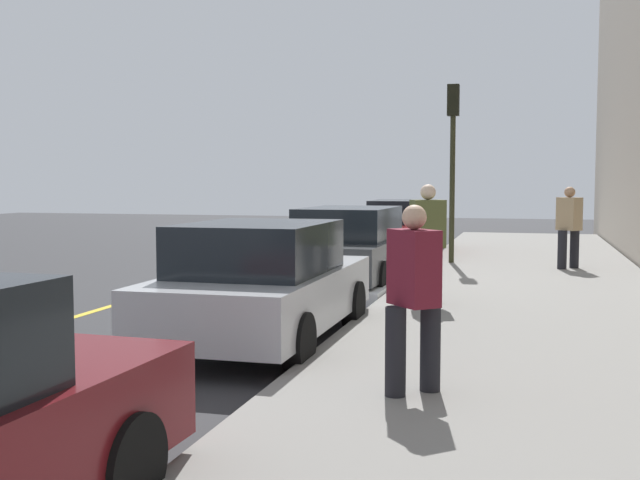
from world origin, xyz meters
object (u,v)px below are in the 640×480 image
object	(u,v)px
parked_car_red	(404,228)
pedestrian_burgundy_coat	(414,294)
parked_car_charcoal	(351,246)
parked_car_silver	(263,283)
traffic_light_pole	(453,142)
pedestrian_olive_coat	(428,240)
pedestrian_tan_coat	(569,225)

from	to	relation	value
parked_car_red	pedestrian_burgundy_coat	bearing A→B (deg)	-170.78
parked_car_charcoal	parked_car_silver	bearing A→B (deg)	-178.57
parked_car_red	pedestrian_burgundy_coat	size ratio (longest dim) A/B	2.68
parked_car_charcoal	pedestrian_burgundy_coat	size ratio (longest dim) A/B	2.89
parked_car_silver	traffic_light_pole	world-z (taller)	traffic_light_pole
pedestrian_olive_coat	parked_car_red	bearing A→B (deg)	11.19
pedestrian_tan_coat	pedestrian_olive_coat	xyz separation A→B (m)	(-5.47, 2.31, 0.04)
parked_car_red	pedestrian_olive_coat	world-z (taller)	pedestrian_olive_coat
parked_car_silver	pedestrian_burgundy_coat	size ratio (longest dim) A/B	2.53
parked_car_red	pedestrian_tan_coat	world-z (taller)	pedestrian_tan_coat
parked_car_red	pedestrian_olive_coat	distance (m)	8.79
parked_car_red	traffic_light_pole	distance (m)	3.64
parked_car_red	parked_car_charcoal	bearing A→B (deg)	178.93
parked_car_silver	pedestrian_burgundy_coat	bearing A→B (deg)	-136.16
parked_car_red	pedestrian_burgundy_coat	distance (m)	13.89
parked_car_charcoal	pedestrian_burgundy_coat	distance (m)	8.20
parked_car_red	traffic_light_pole	size ratio (longest dim) A/B	1.10
pedestrian_burgundy_coat	parked_car_silver	bearing A→B (deg)	43.84
parked_car_red	parked_car_silver	bearing A→B (deg)	-179.85
pedestrian_olive_coat	pedestrian_burgundy_coat	bearing A→B (deg)	-174.17
parked_car_charcoal	pedestrian_tan_coat	distance (m)	4.95
pedestrian_olive_coat	traffic_light_pole	bearing A→B (deg)	1.99
parked_car_charcoal	pedestrian_olive_coat	size ratio (longest dim) A/B	2.65
pedestrian_burgundy_coat	traffic_light_pole	distance (m)	11.35
parked_car_silver	parked_car_red	world-z (taller)	same
pedestrian_olive_coat	pedestrian_tan_coat	bearing A→B (deg)	-22.92
pedestrian_burgundy_coat	pedestrian_olive_coat	size ratio (longest dim) A/B	0.92
parked_car_silver	pedestrian_olive_coat	xyz separation A→B (m)	(2.81, -1.68, 0.36)
traffic_light_pole	parked_car_silver	bearing A→B (deg)	170.64
parked_car_silver	pedestrian_olive_coat	size ratio (longest dim) A/B	2.32
pedestrian_burgundy_coat	parked_car_red	bearing A→B (deg)	9.22
parked_car_charcoal	pedestrian_olive_coat	xyz separation A→B (m)	(-2.77, -1.81, 0.36)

